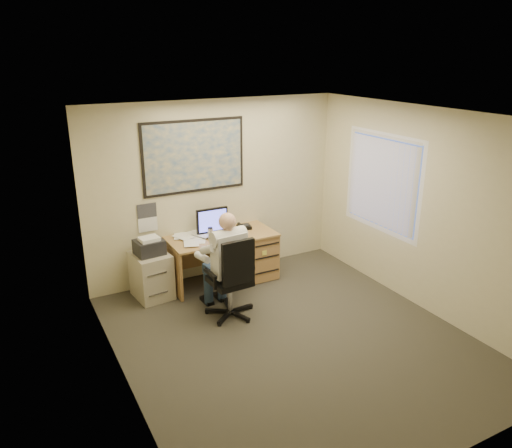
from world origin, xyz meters
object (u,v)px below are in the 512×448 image
desk (241,250)px  filing_cabinet (151,271)px  person (228,265)px  office_chair (231,294)px

desk → filing_cabinet: desk is taller
desk → person: bearing=-124.5°
filing_cabinet → person: size_ratio=0.64×
filing_cabinet → office_chair: office_chair is taller
office_chair → person: (0.00, 0.08, 0.38)m
person → filing_cabinet: bearing=123.3°
person → office_chair: bearing=-96.7°
office_chair → person: bearing=85.5°
office_chair → person: 0.39m
desk → filing_cabinet: 1.42m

